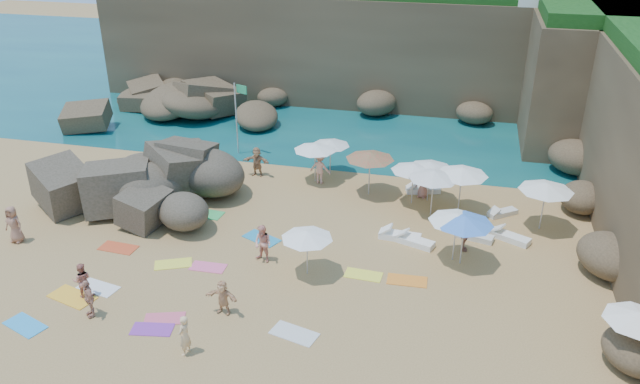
% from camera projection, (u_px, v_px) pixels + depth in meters
% --- Properties ---
extents(ground, '(120.00, 120.00, 0.00)m').
position_uv_depth(ground, '(262.00, 255.00, 28.27)').
color(ground, tan).
rests_on(ground, ground).
extents(seawater, '(120.00, 120.00, 0.00)m').
position_uv_depth(seawater, '(370.00, 79.00, 54.49)').
color(seawater, '#0C4751').
rests_on(seawater, ground).
extents(cliff_back, '(44.00, 8.00, 8.00)m').
position_uv_depth(cliff_back, '(387.00, 47.00, 47.95)').
color(cliff_back, brown).
rests_on(cliff_back, ground).
extents(cliff_corner, '(10.00, 12.00, 8.00)m').
position_uv_depth(cliff_corner, '(606.00, 77.00, 40.41)').
color(cliff_corner, brown).
rests_on(cliff_corner, ground).
extents(rock_promontory, '(12.00, 7.00, 2.00)m').
position_uv_depth(rock_promontory, '(186.00, 121.00, 44.58)').
color(rock_promontory, brown).
rests_on(rock_promontory, ground).
extents(marina_masts, '(3.10, 0.10, 6.00)m').
position_uv_depth(marina_masts, '(192.00, 35.00, 56.66)').
color(marina_masts, white).
rests_on(marina_masts, ground).
extents(rock_outcrop, '(8.32, 6.68, 3.05)m').
position_uv_depth(rock_outcrop, '(143.00, 201.00, 33.16)').
color(rock_outcrop, brown).
rests_on(rock_outcrop, ground).
extents(flag_pole, '(0.86, 0.34, 4.53)m').
position_uv_depth(flag_pole, '(238.00, 109.00, 37.91)').
color(flag_pole, silver).
rests_on(flag_pole, ground).
extents(parasol_0, '(2.40, 2.40, 2.27)m').
position_uv_depth(parasol_0, '(315.00, 147.00, 34.55)').
color(parasol_0, silver).
rests_on(parasol_0, ground).
extents(parasol_1, '(2.24, 2.24, 2.12)m').
position_uv_depth(parasol_1, '(330.00, 143.00, 35.52)').
color(parasol_1, silver).
rests_on(parasol_1, ground).
extents(parasol_2, '(2.62, 2.62, 2.48)m').
position_uv_depth(parasol_2, '(462.00, 171.00, 31.09)').
color(parasol_2, silver).
rests_on(parasol_2, ground).
extents(parasol_3, '(2.36, 2.36, 2.23)m').
position_uv_depth(parasol_3, '(430.00, 165.00, 32.37)').
color(parasol_3, silver).
rests_on(parasol_3, ground).
extents(parasol_4, '(2.60, 2.60, 2.46)m').
position_uv_depth(parasol_4, '(547.00, 187.00, 29.52)').
color(parasol_4, silver).
rests_on(parasol_4, ground).
extents(parasol_5, '(2.47, 2.47, 2.33)m').
position_uv_depth(parasol_5, '(457.00, 218.00, 26.98)').
color(parasol_5, silver).
rests_on(parasol_5, ground).
extents(parasol_6, '(2.61, 2.61, 2.47)m').
position_uv_depth(parasol_6, '(370.00, 155.00, 32.96)').
color(parasol_6, silver).
rests_on(parasol_6, ground).
extents(parasol_7, '(2.37, 2.37, 2.24)m').
position_uv_depth(parasol_7, '(414.00, 167.00, 32.08)').
color(parasol_7, silver).
rests_on(parasol_7, ground).
extents(parasol_8, '(2.57, 2.57, 2.43)m').
position_uv_depth(parasol_8, '(434.00, 175.00, 30.86)').
color(parasol_8, silver).
rests_on(parasol_8, ground).
extents(parasol_9, '(2.22, 2.22, 2.10)m').
position_uv_depth(parasol_9, '(307.00, 235.00, 26.07)').
color(parasol_9, silver).
rests_on(parasol_9, ground).
extents(parasol_10, '(2.52, 2.52, 2.38)m').
position_uv_depth(parasol_10, '(465.00, 220.00, 26.71)').
color(parasol_10, silver).
rests_on(parasol_10, ground).
extents(parasol_11, '(2.30, 2.30, 2.17)m').
position_uv_depth(parasol_11, '(639.00, 317.00, 20.97)').
color(parasol_11, silver).
rests_on(parasol_11, ground).
extents(lounger_0, '(1.96, 1.11, 0.29)m').
position_uv_depth(lounger_0, '(423.00, 190.00, 34.09)').
color(lounger_0, white).
rests_on(lounger_0, ground).
extents(lounger_1, '(1.97, 1.41, 0.29)m').
position_uv_depth(lounger_1, '(510.00, 237.00, 29.43)').
color(lounger_1, white).
rests_on(lounger_1, ground).
extents(lounger_2, '(1.57, 1.38, 0.25)m').
position_uv_depth(lounger_2, '(503.00, 213.00, 31.71)').
color(lounger_2, silver).
rests_on(lounger_2, ground).
extents(lounger_3, '(1.86, 1.00, 0.27)m').
position_uv_depth(lounger_3, '(474.00, 236.00, 29.53)').
color(lounger_3, silver).
rests_on(lounger_3, ground).
extents(lounger_4, '(1.97, 1.21, 0.29)m').
position_uv_depth(lounger_4, '(414.00, 242.00, 29.08)').
color(lounger_4, white).
rests_on(lounger_4, ground).
extents(lounger_5, '(2.00, 0.78, 0.31)m').
position_uv_depth(lounger_5, '(400.00, 236.00, 29.51)').
color(lounger_5, white).
rests_on(lounger_5, ground).
extents(towel_0, '(1.89, 1.38, 0.03)m').
position_uv_depth(towel_0, '(25.00, 325.00, 23.71)').
color(towel_0, '#2A9BE0').
rests_on(towel_0, ground).
extents(towel_1, '(1.71, 1.21, 0.03)m').
position_uv_depth(towel_1, '(165.00, 319.00, 24.07)').
color(towel_1, '#E05772').
rests_on(towel_1, ground).
extents(towel_2, '(2.14, 1.46, 0.03)m').
position_uv_depth(towel_2, '(72.00, 297.00, 25.35)').
color(towel_2, yellow).
rests_on(towel_2, ground).
extents(towel_4, '(1.81, 1.40, 0.03)m').
position_uv_depth(towel_4, '(173.00, 264.00, 27.59)').
color(towel_4, '#F6EF40').
rests_on(towel_4, ground).
extents(towel_5, '(1.84, 1.17, 0.03)m').
position_uv_depth(towel_5, '(98.00, 288.00, 25.94)').
color(towel_5, white).
rests_on(towel_5, ground).
extents(towel_6, '(1.67, 1.04, 0.03)m').
position_uv_depth(towel_6, '(152.00, 329.00, 23.49)').
color(towel_6, purple).
rests_on(towel_6, ground).
extents(towel_7, '(1.78, 0.97, 0.03)m').
position_uv_depth(towel_7, '(118.00, 248.00, 28.82)').
color(towel_7, '#D64A25').
rests_on(towel_7, ground).
extents(towel_8, '(2.00, 1.56, 0.03)m').
position_uv_depth(towel_8, '(262.00, 238.00, 29.60)').
color(towel_8, teal).
rests_on(towel_8, ground).
extents(towel_9, '(1.57, 0.82, 0.03)m').
position_uv_depth(towel_9, '(208.00, 267.00, 27.35)').
color(towel_9, '#F76092').
rests_on(towel_9, ground).
extents(towel_10, '(1.72, 0.91, 0.03)m').
position_uv_depth(towel_10, '(407.00, 280.00, 26.42)').
color(towel_10, orange).
rests_on(towel_10, ground).
extents(towel_11, '(1.94, 1.08, 0.03)m').
position_uv_depth(towel_11, '(205.00, 214.00, 31.86)').
color(towel_11, '#37C162').
rests_on(towel_11, ground).
extents(towel_12, '(1.63, 0.88, 0.03)m').
position_uv_depth(towel_12, '(363.00, 275.00, 26.80)').
color(towel_12, '#F7F441').
rests_on(towel_12, ground).
extents(towel_13, '(1.93, 1.30, 0.03)m').
position_uv_depth(towel_13, '(294.00, 334.00, 23.26)').
color(towel_13, silver).
rests_on(towel_13, ground).
extents(person_stand_1, '(0.94, 0.87, 1.55)m').
position_uv_depth(person_stand_1, '(82.00, 280.00, 25.07)').
color(person_stand_1, '#BB6E5D').
rests_on(person_stand_1, ground).
extents(person_stand_2, '(1.26, 0.67, 1.86)m').
position_uv_depth(person_stand_2, '(320.00, 168.00, 34.83)').
color(person_stand_2, '#E19A80').
rests_on(person_stand_2, ground).
extents(person_stand_3, '(0.42, 0.88, 1.46)m').
position_uv_depth(person_stand_3, '(465.00, 236.00, 28.34)').
color(person_stand_3, '#A96A54').
rests_on(person_stand_3, ground).
extents(person_stand_4, '(0.87, 0.65, 1.59)m').
position_uv_depth(person_stand_4, '(423.00, 183.00, 33.28)').
color(person_stand_4, tan).
rests_on(person_stand_4, ground).
extents(person_stand_5, '(1.63, 0.57, 1.73)m').
position_uv_depth(person_stand_5, '(257.00, 162.00, 35.79)').
color(person_stand_5, tan).
rests_on(person_stand_5, ground).
extents(person_stand_6, '(0.47, 0.64, 1.60)m').
position_uv_depth(person_stand_6, '(184.00, 335.00, 21.95)').
color(person_stand_6, '#F1C288').
rests_on(person_stand_6, ground).
extents(person_lie_1, '(1.76, 1.79, 0.39)m').
position_uv_depth(person_lie_1, '(91.00, 311.00, 24.19)').
color(person_lie_1, tan).
rests_on(person_lie_1, ground).
extents(person_lie_2, '(1.00, 1.86, 0.48)m').
position_uv_depth(person_lie_2, '(17.00, 237.00, 29.25)').
color(person_lie_2, '#9F684F').
rests_on(person_lie_2, ground).
extents(person_lie_3, '(1.49, 1.58, 0.39)m').
position_uv_depth(person_lie_3, '(224.00, 309.00, 24.33)').
color(person_lie_3, '#E3A977').
rests_on(person_lie_3, ground).
extents(person_lie_5, '(1.40, 1.93, 0.66)m').
position_uv_depth(person_lie_5, '(263.00, 255.00, 27.66)').
color(person_lie_5, '#EA9885').
rests_on(person_lie_5, ground).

